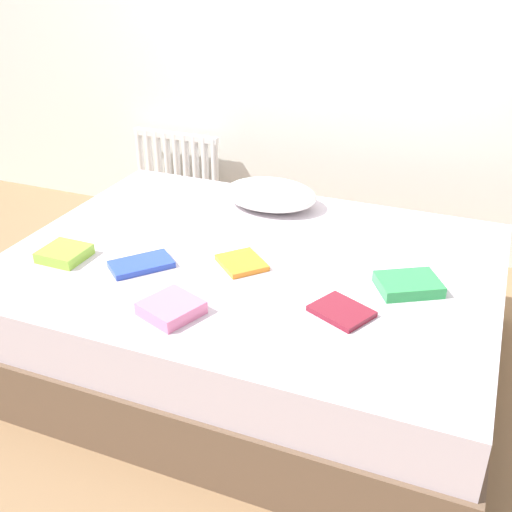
{
  "coord_description": "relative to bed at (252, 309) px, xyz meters",
  "views": [
    {
      "loc": [
        0.85,
        -2.06,
        1.69
      ],
      "look_at": [
        0.0,
        0.05,
        0.48
      ],
      "focal_mm": 43.23,
      "sensor_mm": 36.0,
      "label": 1
    }
  ],
  "objects": [
    {
      "name": "textbook_lime",
      "position": [
        -0.7,
        -0.3,
        0.27
      ],
      "size": [
        0.18,
        0.17,
        0.04
      ],
      "primitive_type": "cube",
      "rotation": [
        0.0,
        0.0,
        -0.01
      ],
      "color": "#8CC638",
      "rests_on": "bed"
    },
    {
      "name": "ground_plane",
      "position": [
        0.0,
        0.0,
        -0.25
      ],
      "size": [
        8.0,
        8.0,
        0.0
      ],
      "primitive_type": "plane",
      "color": "#93704C"
    },
    {
      "name": "textbook_green",
      "position": [
        0.64,
        -0.02,
        0.28
      ],
      "size": [
        0.28,
        0.26,
        0.04
      ],
      "primitive_type": "cube",
      "rotation": [
        0.0,
        0.0,
        0.53
      ],
      "color": "green",
      "rests_on": "bed"
    },
    {
      "name": "textbook_blue",
      "position": [
        -0.37,
        -0.24,
        0.26
      ],
      "size": [
        0.26,
        0.27,
        0.02
      ],
      "primitive_type": "cube",
      "rotation": [
        0.0,
        0.0,
        0.86
      ],
      "color": "#2847B7",
      "rests_on": "bed"
    },
    {
      "name": "textbook_orange",
      "position": [
        -0.01,
        -0.08,
        0.26
      ],
      "size": [
        0.24,
        0.24,
        0.02
      ],
      "primitive_type": "cube",
      "rotation": [
        0.0,
        0.0,
        -0.74
      ],
      "color": "orange",
      "rests_on": "bed"
    },
    {
      "name": "bed",
      "position": [
        0.0,
        0.0,
        0.0
      ],
      "size": [
        2.0,
        1.5,
        0.5
      ],
      "color": "brown",
      "rests_on": "ground"
    },
    {
      "name": "pillow",
      "position": [
        -0.12,
        0.52,
        0.32
      ],
      "size": [
        0.46,
        0.33,
        0.13
      ],
      "primitive_type": "ellipsoid",
      "color": "white",
      "rests_on": "bed"
    },
    {
      "name": "radiator",
      "position": [
        -1.01,
        1.2,
        0.09
      ],
      "size": [
        0.58,
        0.04,
        0.48
      ],
      "color": "white",
      "rests_on": "ground"
    },
    {
      "name": "textbook_maroon",
      "position": [
        0.45,
        -0.27,
        0.26
      ],
      "size": [
        0.24,
        0.22,
        0.02
      ],
      "primitive_type": "cube",
      "rotation": [
        0.0,
        0.0,
        -0.45
      ],
      "color": "maroon",
      "rests_on": "bed"
    },
    {
      "name": "textbook_pink",
      "position": [
        -0.1,
        -0.5,
        0.28
      ],
      "size": [
        0.23,
        0.23,
        0.05
      ],
      "primitive_type": "cube",
      "rotation": [
        0.0,
        0.0,
        -0.37
      ],
      "color": "pink",
      "rests_on": "bed"
    }
  ]
}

